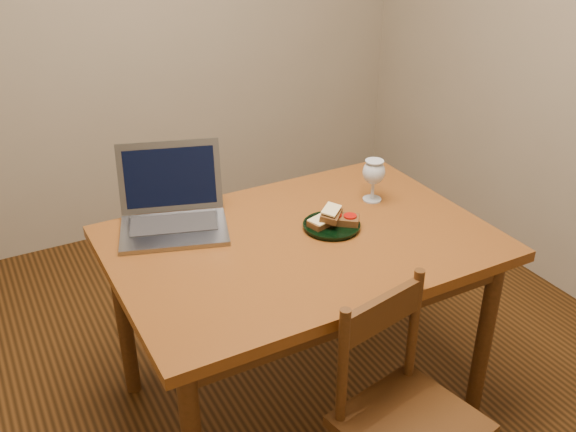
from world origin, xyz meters
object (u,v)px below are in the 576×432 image
plate (332,226)px  milk_glass (373,180)px  table (301,259)px  chair (406,408)px  laptop (172,205)px

plate → milk_glass: (0.26, 0.12, 0.08)m
table → chair: size_ratio=2.92×
table → laptop: laptop is taller
table → plate: 0.16m
milk_glass → laptop: size_ratio=0.37×
chair → plate: size_ratio=2.16×
table → chair: bearing=-87.1°
chair → plate: chair is taller
table → plate: bearing=5.7°
table → plate: (0.13, 0.01, 0.09)m
milk_glass → plate: bearing=-155.7°
milk_glass → table: bearing=-161.5°
plate → milk_glass: milk_glass is taller
chair → milk_glass: size_ratio=2.65×
chair → laptop: size_ratio=0.97×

